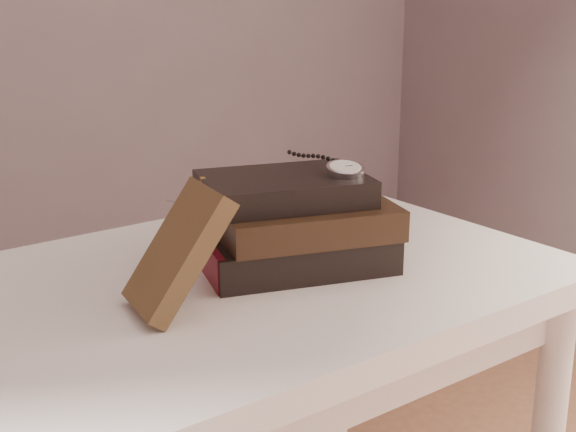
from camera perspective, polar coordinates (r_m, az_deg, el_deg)
table at (r=1.14m, az=-5.61°, el=-9.03°), size 1.00×0.60×0.75m
book_stack at (r=1.14m, az=0.48°, el=-0.58°), size 0.30×0.26×0.13m
journal at (r=0.99m, az=-7.76°, el=-2.47°), size 0.13×0.12×0.16m
pocket_watch at (r=1.14m, az=3.88°, el=3.38°), size 0.07×0.16×0.02m
eyeglasses at (r=1.20m, az=-5.17°, el=0.81°), size 0.14×0.15×0.05m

